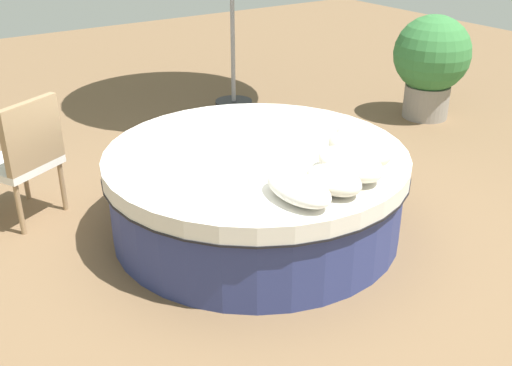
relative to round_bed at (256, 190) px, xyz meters
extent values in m
plane|color=brown|center=(0.00, 0.00, -0.33)|extent=(16.00, 16.00, 0.00)
cylinder|color=navy|center=(0.00, 0.00, -0.07)|extent=(2.15, 2.15, 0.51)
cylinder|color=black|center=(0.00, 0.00, 0.18)|extent=(2.23, 2.23, 0.01)
cylinder|color=silver|center=(0.00, 0.00, 0.25)|extent=(2.22, 2.22, 0.13)
ellipsoid|color=white|center=(-0.77, 0.21, 0.38)|extent=(0.52, 0.29, 0.15)
ellipsoid|color=beige|center=(-0.80, -0.05, 0.38)|extent=(0.42, 0.29, 0.15)
ellipsoid|color=silver|center=(-0.69, -0.28, 0.40)|extent=(0.52, 0.33, 0.17)
ellipsoid|color=beige|center=(-0.56, -0.48, 0.41)|extent=(0.52, 0.34, 0.20)
ellipsoid|color=beige|center=(-0.39, -0.65, 0.41)|extent=(0.40, 0.32, 0.19)
cylinder|color=#997A56|center=(1.49, 1.32, -0.12)|extent=(0.04, 0.04, 0.42)
cylinder|color=#997A56|center=(0.91, 1.51, -0.12)|extent=(0.04, 0.04, 0.42)
cylinder|color=#997A56|center=(1.12, 1.12, -0.12)|extent=(0.04, 0.04, 0.42)
cube|color=white|center=(1.20, 1.41, 0.12)|extent=(0.69, 0.69, 0.06)
cube|color=#997A56|center=(1.00, 1.31, 0.40)|extent=(0.30, 0.49, 0.50)
cylinder|color=#262628|center=(2.54, -1.40, -0.29)|extent=(0.44, 0.44, 0.08)
cylinder|color=#99999E|center=(2.54, -1.40, 0.92)|extent=(0.05, 0.05, 2.50)
cylinder|color=gray|center=(1.02, -3.03, -0.14)|extent=(0.51, 0.51, 0.37)
sphere|color=#387A3D|center=(1.02, -3.03, 0.41)|extent=(0.84, 0.84, 0.84)
camera|label=1|loc=(-3.36, 2.27, 2.02)|focal=42.47mm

